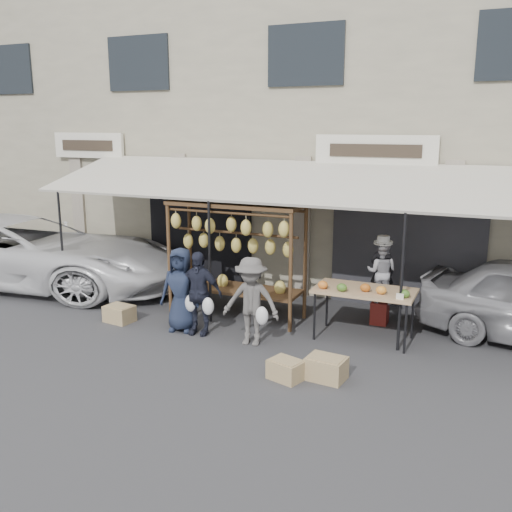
# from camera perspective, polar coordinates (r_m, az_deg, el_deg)

# --- Properties ---
(ground_plane) EXTENTS (90.00, 90.00, 0.00)m
(ground_plane) POSITION_cam_1_polar(r_m,az_deg,el_deg) (9.54, -2.46, -9.49)
(ground_plane) COLOR #2D2D30
(shophouse) EXTENTS (24.00, 6.15, 7.30)m
(shophouse) POSITION_cam_1_polar(r_m,az_deg,el_deg) (14.91, 8.71, 12.89)
(shophouse) COLOR tan
(shophouse) RESTS_ON ground_plane
(awning) EXTENTS (10.00, 2.35, 2.92)m
(awning) POSITION_cam_1_polar(r_m,az_deg,el_deg) (10.95, 2.73, 7.38)
(awning) COLOR #B8B5A9
(awning) RESTS_ON ground_plane
(banana_rack) EXTENTS (2.60, 0.90, 2.24)m
(banana_rack) POSITION_cam_1_polar(r_m,az_deg,el_deg) (10.76, -2.10, 1.84)
(banana_rack) COLOR #442817
(banana_rack) RESTS_ON ground_plane
(produce_table) EXTENTS (1.70, 0.90, 1.04)m
(produce_table) POSITION_cam_1_polar(r_m,az_deg,el_deg) (9.90, 10.78, -3.53)
(produce_table) COLOR tan
(produce_table) RESTS_ON ground_plane
(vendor_left) EXTENTS (0.45, 0.31, 1.18)m
(vendor_left) POSITION_cam_1_polar(r_m,az_deg,el_deg) (10.75, 12.48, -1.51)
(vendor_left) COLOR black
(vendor_left) RESTS_ON stool_left
(vendor_right) EXTENTS (0.56, 0.44, 1.14)m
(vendor_right) POSITION_cam_1_polar(r_m,az_deg,el_deg) (10.73, 12.45, -1.60)
(vendor_right) COLOR #9998A1
(vendor_right) RESTS_ON stool_right
(customer_left) EXTENTS (0.81, 0.60, 1.53)m
(customer_left) POSITION_cam_1_polar(r_m,az_deg,el_deg) (10.31, -7.49, -3.34)
(customer_left) COLOR #1B2338
(customer_left) RESTS_ON ground_plane
(customer_mid) EXTENTS (0.92, 0.48, 1.50)m
(customer_mid) POSITION_cam_1_polar(r_m,az_deg,el_deg) (10.11, -5.80, -3.70)
(customer_mid) COLOR #1F2231
(customer_mid) RESTS_ON ground_plane
(customer_right) EXTENTS (1.03, 0.67, 1.51)m
(customer_right) POSITION_cam_1_polar(r_m,az_deg,el_deg) (9.57, -0.49, -4.56)
(customer_right) COLOR #565350
(customer_right) RESTS_ON ground_plane
(stool_left) EXTENTS (0.30, 0.30, 0.42)m
(stool_left) POSITION_cam_1_polar(r_m,az_deg,el_deg) (10.97, 12.28, -5.56)
(stool_left) COLOR maroon
(stool_left) RESTS_ON ground_plane
(stool_right) EXTENTS (0.33, 0.33, 0.43)m
(stool_right) POSITION_cam_1_polar(r_m,az_deg,el_deg) (10.95, 12.25, -5.57)
(stool_right) COLOR maroon
(stool_right) RESTS_ON ground_plane
(crate_near_a) EXTENTS (0.57, 0.49, 0.29)m
(crate_near_a) POSITION_cam_1_polar(r_m,az_deg,el_deg) (8.52, 3.03, -11.29)
(crate_near_a) COLOR tan
(crate_near_a) RESTS_ON ground_plane
(crate_near_b) EXTENTS (0.60, 0.48, 0.33)m
(crate_near_b) POSITION_cam_1_polar(r_m,az_deg,el_deg) (8.56, 7.04, -11.09)
(crate_near_b) COLOR tan
(crate_near_b) RESTS_ON ground_plane
(crate_far) EXTENTS (0.56, 0.46, 0.31)m
(crate_far) POSITION_cam_1_polar(r_m,az_deg,el_deg) (11.13, -13.50, -5.63)
(crate_far) COLOR tan
(crate_far) RESTS_ON ground_plane
(van) EXTENTS (5.93, 3.25, 2.36)m
(van) POSITION_cam_1_polar(r_m,az_deg,el_deg) (14.29, -22.98, 2.04)
(van) COLOR silver
(van) RESTS_ON ground_plane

